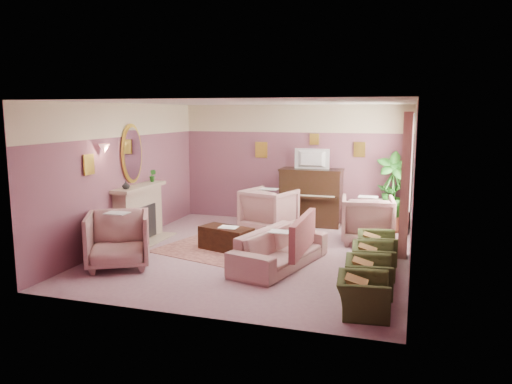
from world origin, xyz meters
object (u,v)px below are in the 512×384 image
(side_table, at_px, (386,215))
(olive_chair_a, at_px, (363,289))
(piano, at_px, (311,198))
(olive_chair_b, at_px, (369,270))
(sofa, at_px, (280,242))
(floral_armchair_right, at_px, (367,217))
(coffee_table, at_px, (226,239))
(olive_chair_d, at_px, (377,243))
(olive_chair_c, at_px, (373,255))
(television, at_px, (311,157))
(floral_armchair_front, at_px, (118,237))
(floral_armchair_left, at_px, (269,207))

(side_table, bearing_deg, olive_chair_a, -90.33)
(piano, relative_size, olive_chair_b, 1.79)
(sofa, distance_m, floral_armchair_right, 2.44)
(coffee_table, height_order, olive_chair_d, olive_chair_d)
(sofa, height_order, floral_armchair_right, floral_armchair_right)
(olive_chair_c, xyz_separation_m, olive_chair_d, (0.00, 0.82, 0.00))
(floral_armchair_right, bearing_deg, olive_chair_d, -77.47)
(television, height_order, side_table, television)
(olive_chair_a, distance_m, side_table, 4.86)
(sofa, bearing_deg, piano, 92.03)
(sofa, relative_size, side_table, 3.05)
(olive_chair_b, bearing_deg, sofa, 152.10)
(olive_chair_a, relative_size, olive_chair_c, 1.00)
(floral_armchair_front, relative_size, olive_chair_a, 1.35)
(coffee_table, height_order, side_table, side_table)
(coffee_table, xyz_separation_m, side_table, (2.84, 2.54, 0.12))
(coffee_table, relative_size, olive_chair_d, 1.28)
(piano, bearing_deg, side_table, -2.20)
(piano, distance_m, side_table, 1.74)
(floral_armchair_right, bearing_deg, floral_armchair_left, 170.00)
(piano, bearing_deg, coffee_table, -113.44)
(olive_chair_a, bearing_deg, side_table, 89.67)
(side_table, bearing_deg, olive_chair_d, -90.66)
(floral_armchair_left, relative_size, floral_armchair_front, 1.00)
(floral_armchair_left, relative_size, olive_chair_a, 1.35)
(floral_armchair_left, bearing_deg, olive_chair_c, -45.00)
(television, height_order, sofa, television)
(sofa, relative_size, olive_chair_a, 2.73)
(coffee_table, distance_m, olive_chair_a, 3.65)
(coffee_table, height_order, floral_armchair_right, floral_armchair_right)
(olive_chair_a, bearing_deg, olive_chair_b, 90.00)
(piano, bearing_deg, olive_chair_a, -71.14)
(olive_chair_b, distance_m, olive_chair_c, 0.82)
(floral_armchair_front, bearing_deg, side_table, 43.90)
(olive_chair_c, distance_m, side_table, 3.22)
(television, xyz_separation_m, olive_chair_d, (1.68, -2.42, -1.26))
(floral_armchair_front, distance_m, side_table, 5.87)
(television, bearing_deg, olive_chair_a, -70.96)
(sofa, xyz_separation_m, floral_armchair_right, (1.29, 2.07, 0.10))
(floral_armchair_left, relative_size, olive_chair_d, 1.35)
(floral_armchair_left, bearing_deg, coffee_table, -100.98)
(olive_chair_a, height_order, side_table, side_table)
(coffee_table, bearing_deg, television, 66.15)
(floral_armchair_front, height_order, olive_chair_d, floral_armchair_front)
(floral_armchair_right, distance_m, olive_chair_d, 1.30)
(floral_armchair_left, distance_m, olive_chair_d, 2.97)
(olive_chair_a, distance_m, olive_chair_c, 1.64)
(side_table, bearing_deg, olive_chair_b, -90.39)
(piano, distance_m, olive_chair_a, 5.21)
(olive_chair_b, bearing_deg, floral_armchair_right, 95.51)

